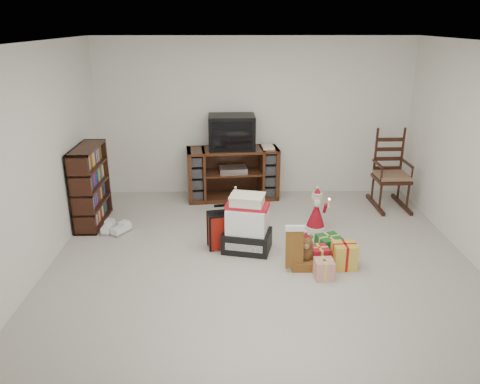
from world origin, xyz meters
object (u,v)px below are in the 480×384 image
Objects in this scene: teddy_bear at (305,251)px; gift_cluster at (328,254)px; mrs_claus_figurine at (236,213)px; bookshelf at (90,187)px; rocking_chair at (390,179)px; red_suitcase at (223,230)px; crt_television at (232,132)px; gift_pile at (247,227)px; santa_figurine at (316,213)px; sneaker_pair at (115,229)px; tv_stand at (233,173)px.

teddy_bear is 0.27m from gift_cluster.
mrs_claus_figurine is (-0.81, 1.01, 0.07)m from teddy_bear.
rocking_chair reaches higher than bookshelf.
red_suitcase is 1.99m from crt_television.
gift_pile is 0.32m from red_suitcase.
santa_figurine is at bearing 73.46° from teddy_bear.
red_suitcase is at bearing 155.73° from teddy_bear.
santa_figurine is 1.51× the size of sneaker_pair.
gift_cluster is at bearing -22.07° from bookshelf.
gift_pile is at bearing 158.51° from gift_cluster.
gift_pile is at bearing -146.31° from santa_figurine.
rocking_chair is 2.05× the size of mrs_claus_figurine.
santa_figurine is (1.15, -1.21, -0.18)m from tv_stand.
red_suitcase is at bearing -95.30° from crt_television.
gift_pile is 1.20× the size of santa_figurine.
teddy_bear is (0.97, -0.44, -0.08)m from red_suitcase.
sneaker_pair is (-1.64, -0.11, -0.18)m from mrs_claus_figurine.
mrs_claus_figurine is 1.51× the size of sneaker_pair.
rocking_chair reaches higher than red_suitcase.
sneaker_pair is 2.87m from gift_cluster.
gift_pile is at bearing -86.08° from crt_television.
bookshelf reaches higher than teddy_bear.
mrs_claus_figurine is 0.69× the size of gift_cluster.
santa_figurine is at bearing -4.40° from bookshelf.
sneaker_pair is 0.55× the size of crt_television.
teddy_bear is at bearing -106.54° from santa_figurine.
red_suitcase is 1.50× the size of teddy_bear.
santa_figurine is at bearing 17.79° from sneaker_pair.
rocking_chair reaches higher than gift_pile.
tv_stand is 1.71× the size of gift_cluster.
sneaker_pair is at bearing -176.05° from mrs_claus_figurine.
tv_stand is 2.10m from sneaker_pair.
rocking_chair is (2.41, -0.35, 0.01)m from tv_stand.
sneaker_pair is at bearing 150.85° from red_suitcase.
crt_television is (-1.13, 2.24, 0.95)m from gift_cluster.
gift_cluster is (0.94, -0.37, -0.18)m from gift_pile.
tv_stand is 2.21m from bookshelf.
rocking_chair is 2.05× the size of santa_figurine.
santa_figurine is at bearing 88.37° from gift_cluster.
tv_stand is at bearing 110.96° from teddy_bear.
bookshelf reaches higher than red_suitcase.
gift_cluster is (1.24, -0.45, -0.11)m from red_suitcase.
teddy_bear is 0.93× the size of sneaker_pair.
bookshelf is 4.44m from rocking_chair.
tv_stand is 1.86m from gift_pile.
mrs_claus_figurine reaches higher than sneaker_pair.
mrs_claus_figurine is (0.04, -1.20, -0.18)m from tv_stand.
teddy_bear is 0.51× the size of crt_television.
gift_cluster is at bearing -8.58° from gift_pile.
mrs_claus_figurine is 1.49m from gift_cluster.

